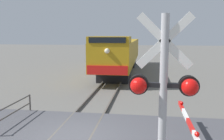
# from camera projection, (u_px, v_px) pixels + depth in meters

# --- Properties ---
(rail_track_left) EXTENTS (0.08, 80.00, 0.15)m
(rail_track_left) POSITION_uv_depth(u_px,v_px,m) (52.00, 138.00, 9.06)
(rail_track_left) COLOR #59544C
(rail_track_left) RESTS_ON ground_plane
(rail_track_right) EXTENTS (0.08, 80.00, 0.15)m
(rail_track_right) POSITION_uv_depth(u_px,v_px,m) (90.00, 140.00, 8.86)
(rail_track_right) COLOR #59544C
(rail_track_right) RESTS_ON ground_plane
(road_surface) EXTENTS (36.00, 5.62, 0.15)m
(road_surface) POSITION_uv_depth(u_px,v_px,m) (71.00, 139.00, 8.96)
(road_surface) COLOR #47474C
(road_surface) RESTS_ON ground_plane
(locomotive) EXTENTS (3.00, 17.26, 3.70)m
(locomotive) POSITION_uv_depth(u_px,v_px,m) (120.00, 53.00, 24.98)
(locomotive) COLOR black
(locomotive) RESTS_ON ground_plane
(crossing_signal) EXTENTS (1.18, 0.33, 4.22)m
(crossing_signal) POSITION_uv_depth(u_px,v_px,m) (163.00, 106.00, 4.21)
(crossing_signal) COLOR #ADADB2
(crossing_signal) RESTS_ON ground_plane
(guard_railing) EXTENTS (0.08, 3.24, 0.95)m
(guard_railing) POSITION_uv_depth(u_px,v_px,m) (12.00, 111.00, 10.47)
(guard_railing) COLOR #4C4742
(guard_railing) RESTS_ON ground_plane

